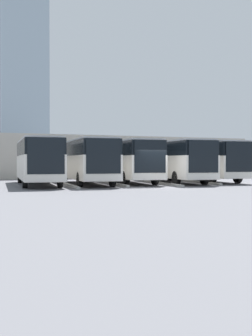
% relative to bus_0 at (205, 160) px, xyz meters
% --- Properties ---
extents(ground_plane, '(600.00, 600.00, 0.00)m').
position_rel_bus_0_xyz_m(ground_plane, '(7.09, 5.51, -1.84)').
color(ground_plane, '#5B5B60').
extents(bus_0, '(3.49, 10.88, 3.30)m').
position_rel_bus_0_xyz_m(bus_0, '(0.00, 0.00, 0.00)').
color(bus_0, silver).
rests_on(bus_0, ground_plane).
extents(curb_divider_0, '(0.92, 7.59, 0.15)m').
position_rel_bus_0_xyz_m(curb_divider_0, '(1.77, 1.58, -1.76)').
color(curb_divider_0, '#9E9E99').
rests_on(curb_divider_0, ground_plane).
extents(bus_1, '(3.49, 10.88, 3.30)m').
position_rel_bus_0_xyz_m(bus_1, '(3.55, 0.75, 0.00)').
color(bus_1, silver).
rests_on(bus_1, ground_plane).
extents(curb_divider_1, '(0.92, 7.59, 0.15)m').
position_rel_bus_0_xyz_m(curb_divider_1, '(5.32, 2.33, -1.76)').
color(curb_divider_1, '#9E9E99').
rests_on(curb_divider_1, ground_plane).
extents(bus_2, '(3.49, 10.88, 3.30)m').
position_rel_bus_0_xyz_m(bus_2, '(7.09, -0.26, 0.00)').
color(bus_2, silver).
rests_on(bus_2, ground_plane).
extents(curb_divider_2, '(0.92, 7.59, 0.15)m').
position_rel_bus_0_xyz_m(curb_divider_2, '(8.86, 1.32, -1.76)').
color(curb_divider_2, '#9E9E99').
rests_on(curb_divider_2, ground_plane).
extents(bus_3, '(3.49, 10.88, 3.30)m').
position_rel_bus_0_xyz_m(bus_3, '(10.64, 0.41, 0.00)').
color(bus_3, silver).
rests_on(bus_3, ground_plane).
extents(curb_divider_3, '(0.92, 7.59, 0.15)m').
position_rel_bus_0_xyz_m(curb_divider_3, '(12.41, 1.99, -1.76)').
color(curb_divider_3, '#9E9E99').
rests_on(curb_divider_3, ground_plane).
extents(bus_4, '(3.49, 10.88, 3.30)m').
position_rel_bus_0_xyz_m(bus_4, '(14.18, 0.08, 0.00)').
color(bus_4, silver).
rests_on(bus_4, ground_plane).
extents(station_building, '(37.70, 12.60, 4.38)m').
position_rel_bus_0_xyz_m(station_building, '(7.09, -14.66, 0.38)').
color(station_building, '#A8A399').
rests_on(station_building, ground_plane).
extents(office_tower, '(18.42, 18.42, 68.40)m').
position_rel_bus_0_xyz_m(office_tower, '(-5.26, -141.88, 31.76)').
color(office_tower, '#93A8B7').
rests_on(office_tower, ground_plane).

